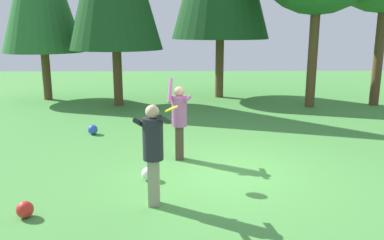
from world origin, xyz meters
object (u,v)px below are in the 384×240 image
Objects in this scene: person_thrower at (179,117)px; ball_red at (25,210)px; frisbee at (171,109)px; ball_blue at (93,130)px; ball_white at (148,174)px; person_catcher at (153,147)px.

person_thrower is 6.89× the size of ball_red.
person_thrower is 1.21m from frisbee.
ball_red is at bearing -89.14° from ball_blue.
ball_white is (-0.46, -0.14, -1.27)m from frisbee.
person_thrower is 6.83× the size of ball_white.
ball_red is at bearing -139.32° from ball_white.
person_thrower is at bearing 65.00° from ball_white.
person_thrower is 6.79× the size of ball_blue.
person_thrower is 3.43m from ball_blue.
ball_red is (-2.26, -1.69, -1.27)m from frisbee.
frisbee is at bearing -0.00° from person_catcher.
frisbee is 1.15× the size of ball_red.
person_thrower is at bearing 2.46° from person_catcher.
ball_blue is at bearing 90.86° from ball_red.
ball_blue is at bearing 124.93° from frisbee.
ball_white is at bearing -18.33° from person_thrower.
person_catcher is 1.33m from frisbee.
ball_red is at bearing -143.28° from frisbee.
person_catcher is (-0.40, -2.39, 0.03)m from person_thrower.
person_thrower reaches higher than ball_red.
person_catcher is at bearing 12.33° from ball_red.
ball_blue is (-2.34, 3.35, -1.27)m from frisbee.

